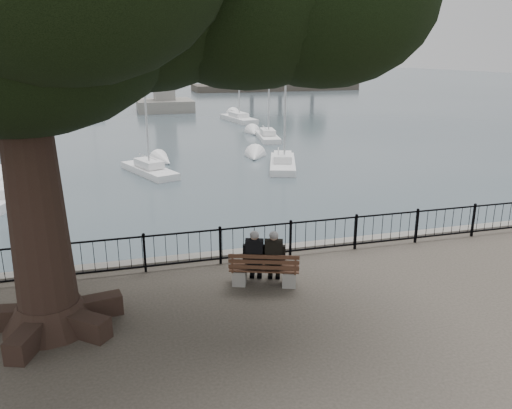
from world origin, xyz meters
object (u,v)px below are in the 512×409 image
object	(u,v)px
person_right	(274,259)
bench	(264,273)
person_left	(255,259)
lion_monument	(164,91)

from	to	relation	value
person_right	bench	bearing A→B (deg)	-176.43
person_left	lion_monument	size ratio (longest dim) A/B	0.16
person_right	lion_monument	size ratio (longest dim) A/B	0.16
bench	lion_monument	xyz separation A→B (m)	(2.23, 49.00, 1.01)
person_left	person_right	size ratio (longest dim) A/B	1.00
person_left	person_right	world-z (taller)	same
person_right	lion_monument	distance (m)	49.03
person_left	bench	bearing A→B (deg)	-42.11
bench	person_left	distance (m)	0.43
bench	person_left	bearing A→B (deg)	137.89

